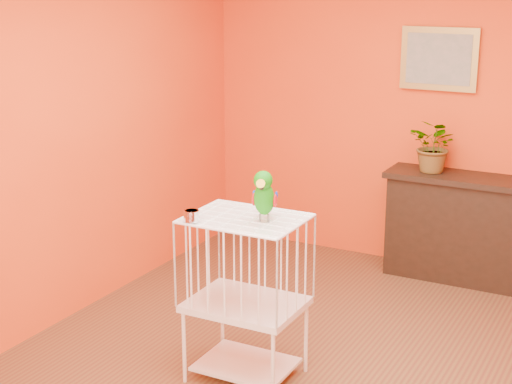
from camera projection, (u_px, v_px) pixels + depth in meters
The scene contains 8 objects.
ground at pixel (323, 380), 4.81m from camera, with size 4.50×4.50×0.00m, color brown.
room_shell at pixel (329, 126), 4.38m from camera, with size 4.50×4.50×4.50m.
console_cabinet at pixel (457, 227), 6.30m from camera, with size 1.17×0.42×0.87m.
potted_plant at pixel (433, 153), 6.19m from camera, with size 0.39×0.43×0.34m, color #26722D.
framed_picture at pixel (439, 59), 6.22m from camera, with size 0.62×0.04×0.50m.
birdcage at pixel (246, 296), 4.71m from camera, with size 0.67×0.52×1.03m.
feed_cup at pixel (192, 216), 4.49m from camera, with size 0.09×0.09×0.06m, color silver.
parrot at pixel (264, 195), 4.47m from camera, with size 0.16×0.28×0.31m.
Camera 1 is at (1.68, -4.00, 2.41)m, focal length 55.00 mm.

